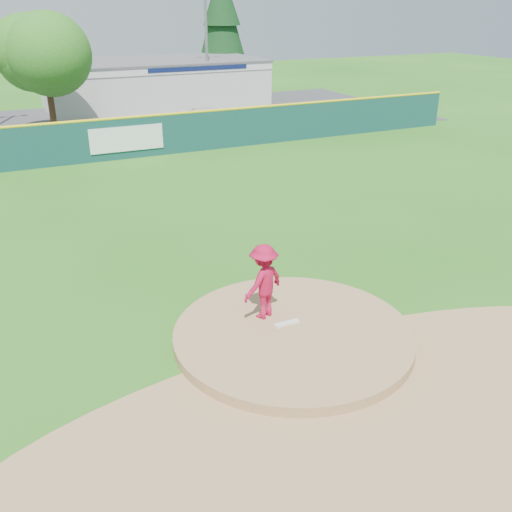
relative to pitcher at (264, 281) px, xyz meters
name	(u,v)px	position (x,y,z in m)	size (l,w,h in m)	color
ground	(293,339)	(0.33, -0.88, -1.17)	(120.00, 120.00, 0.00)	#286B19
pitchers_mound	(293,339)	(0.33, -0.88, -1.17)	(5.50, 5.50, 0.50)	#9E774C
pitching_rubber	(287,323)	(0.33, -0.58, -0.90)	(0.60, 0.15, 0.04)	white
infield_dirt_arc	(370,418)	(0.33, -3.88, -1.16)	(15.40, 15.40, 0.01)	#9E774C
parking_lot	(85,126)	(0.33, 26.12, -1.16)	(44.00, 16.00, 0.02)	#38383A
pitcher	(264,281)	(0.00, 0.00, 0.00)	(1.18, 0.68, 1.83)	#B10F38
van	(214,119)	(7.18, 21.49, -0.48)	(2.21, 4.80, 1.33)	white
pool_building_grp	(154,84)	(6.33, 31.11, 0.50)	(15.20, 8.20, 3.31)	silver
fence_banners	(42,147)	(-3.05, 17.04, -0.17)	(11.45, 0.04, 1.20)	#580C11
outfield_fence	(115,138)	(0.33, 17.12, -0.08)	(40.00, 0.14, 2.07)	#133E3E
deciduous_tree	(44,53)	(-1.67, 24.12, 3.39)	(5.60, 5.60, 7.36)	#382314
conifer_tree	(222,23)	(13.33, 35.12, 4.38)	(4.40, 4.40, 9.50)	#382314
light_pole_right	(206,27)	(9.33, 28.12, 4.38)	(1.75, 0.25, 10.00)	gray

